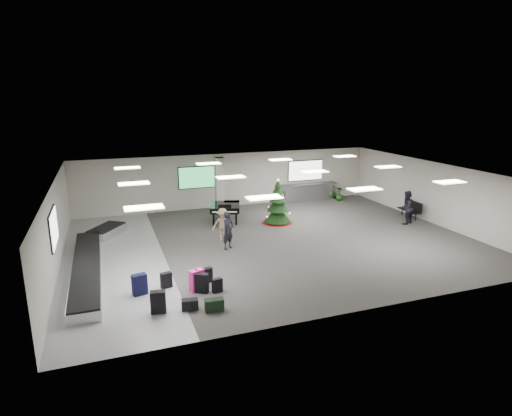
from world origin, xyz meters
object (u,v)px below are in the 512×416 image
object	(u,v)px
service_counter	(307,192)
traveler_b	(223,224)
christmas_tree	(278,208)
potted_plant_left	(283,198)
grand_piano	(225,207)
baggage_carousel	(91,259)
traveler_bench	(406,207)
traveler_a	(228,230)
pink_suitcase	(197,280)
bench	(411,208)
potted_plant_right	(340,194)

from	to	relation	value
service_counter	traveler_b	xyz separation A→B (m)	(-7.13, -5.67, 0.21)
christmas_tree	potted_plant_left	xyz separation A→B (m)	(1.81, 3.45, -0.42)
grand_piano	baggage_carousel	bearing A→B (deg)	-131.72
service_counter	christmas_tree	size ratio (longest dim) A/B	1.68
christmas_tree	traveler_bench	world-z (taller)	christmas_tree
traveler_a	pink_suitcase	bearing A→B (deg)	-154.71
baggage_carousel	christmas_tree	size ratio (longest dim) A/B	4.02
bench	traveler_a	size ratio (longest dim) A/B	0.92
service_counter	potted_plant_left	size ratio (longest dim) A/B	5.04
service_counter	potted_plant_right	distance (m)	2.09
bench	potted_plant_left	size ratio (longest dim) A/B	1.90
christmas_tree	traveler_a	world-z (taller)	christmas_tree
christmas_tree	pink_suitcase	bearing A→B (deg)	-131.22
baggage_carousel	traveler_b	world-z (taller)	traveler_b
bench	baggage_carousel	bearing A→B (deg)	-172.13
potted_plant_right	pink_suitcase	bearing A→B (deg)	-139.29
baggage_carousel	bench	distance (m)	16.49
traveler_b	traveler_bench	bearing A→B (deg)	6.32
christmas_tree	traveler_bench	bearing A→B (deg)	-21.41
grand_piano	potted_plant_left	distance (m)	4.95
service_counter	potted_plant_right	xyz separation A→B (m)	(1.96, -0.70, -0.10)
pink_suitcase	bench	bearing A→B (deg)	1.10
service_counter	traveler_a	bearing A→B (deg)	-136.48
pink_suitcase	traveler_b	xyz separation A→B (m)	(2.26, 4.80, 0.39)
traveler_a	potted_plant_right	bearing A→B (deg)	0.18
baggage_carousel	traveler_bench	world-z (taller)	traveler_bench
bench	traveler_a	xyz separation A→B (m)	(-10.81, -1.37, 0.30)
grand_piano	traveler_bench	xyz separation A→B (m)	(8.75, -3.56, 0.10)
christmas_tree	traveler_a	bearing A→B (deg)	-140.57
grand_piano	potted_plant_left	bearing A→B (deg)	45.91
potted_plant_left	baggage_carousel	bearing A→B (deg)	-150.35
grand_piano	traveler_bench	distance (m)	9.45
baggage_carousel	traveler_b	size ratio (longest dim) A/B	6.38
traveler_bench	potted_plant_right	size ratio (longest dim) A/B	1.98
baggage_carousel	pink_suitcase	bearing A→B (deg)	-47.39
christmas_tree	traveler_a	distance (m)	4.59
baggage_carousel	service_counter	xyz separation A→B (m)	(12.84, 6.73, 0.33)
christmas_tree	traveler_a	xyz separation A→B (m)	(-3.55, -2.92, 0.01)
potted_plant_left	bench	bearing A→B (deg)	-42.56
christmas_tree	potted_plant_right	world-z (taller)	christmas_tree
traveler_bench	bench	bearing A→B (deg)	-162.46
traveler_a	potted_plant_left	xyz separation A→B (m)	(5.36, 6.37, -0.43)
baggage_carousel	service_counter	size ratio (longest dim) A/B	2.40
grand_piano	traveler_a	distance (m)	4.16
grand_piano	potted_plant_left	size ratio (longest dim) A/B	2.83
bench	potted_plant_right	distance (m)	5.06
pink_suitcase	traveler_a	world-z (taller)	traveler_a
traveler_a	potted_plant_right	xyz separation A→B (m)	(9.18, 6.15, -0.39)
baggage_carousel	pink_suitcase	distance (m)	5.09
pink_suitcase	bench	size ratio (longest dim) A/B	0.51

